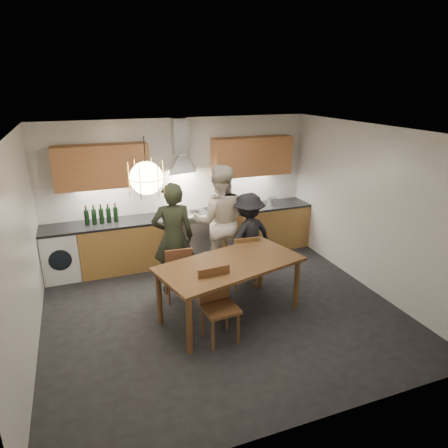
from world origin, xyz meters
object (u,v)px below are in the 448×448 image
object	(u,v)px
dining_table	(230,269)
person_right	(248,236)
person_left	(173,238)
chair_front	(217,299)
mixing_bowl	(240,207)
chair_back_left	(178,270)
wine_bottles	(101,214)
stock_pot	(272,201)
person_mid	(220,221)

from	to	relation	value
dining_table	person_right	world-z (taller)	person_right
dining_table	person_left	size ratio (longest dim) A/B	1.22
chair_front	mixing_bowl	bearing A→B (deg)	57.40
chair_back_left	wine_bottles	world-z (taller)	wine_bottles
person_right	dining_table	bearing A→B (deg)	38.08
person_left	stock_pot	bearing A→B (deg)	-146.37
chair_front	person_left	world-z (taller)	person_left
mixing_bowl	stock_pot	xyz separation A→B (m)	(0.72, 0.07, 0.03)
person_mid	mixing_bowl	world-z (taller)	person_mid
dining_table	chair_front	bearing A→B (deg)	-144.12
person_mid	mixing_bowl	size ratio (longest dim) A/B	5.95
chair_back_left	person_left	distance (m)	0.54
dining_table	mixing_bowl	world-z (taller)	mixing_bowl
dining_table	chair_back_left	size ratio (longest dim) A/B	2.42
wine_bottles	chair_front	bearing A→B (deg)	-64.56
stock_pot	person_left	bearing A→B (deg)	-155.06
person_mid	wine_bottles	size ratio (longest dim) A/B	3.47
person_left	wine_bottles	bearing A→B (deg)	-38.90
chair_back_left	stock_pot	xyz separation A→B (m)	(2.29, 1.43, 0.45)
dining_table	mixing_bowl	size ratio (longest dim) A/B	6.70
chair_front	person_mid	bearing A→B (deg)	65.19
person_mid	chair_front	bearing A→B (deg)	85.03
mixing_bowl	wine_bottles	distance (m)	2.53
person_right	mixing_bowl	xyz separation A→B (m)	(0.25, 0.97, 0.20)
chair_back_left	mixing_bowl	distance (m)	2.12
dining_table	person_left	bearing A→B (deg)	103.22
person_mid	stock_pot	size ratio (longest dim) A/B	10.13
person_right	stock_pot	world-z (taller)	person_right
chair_front	wine_bottles	distance (m)	2.84
dining_table	person_mid	world-z (taller)	person_mid
chair_back_left	person_left	xyz separation A→B (m)	(0.03, 0.38, 0.38)
chair_back_left	person_mid	bearing A→B (deg)	-139.36
chair_back_left	person_left	bearing A→B (deg)	-91.37
chair_back_left	mixing_bowl	world-z (taller)	mixing_bowl
person_left	wine_bottles	xyz separation A→B (m)	(-0.99, 1.08, 0.18)
person_left	mixing_bowl	xyz separation A→B (m)	(1.54, 0.98, 0.05)
chair_front	mixing_bowl	world-z (taller)	mixing_bowl
person_mid	person_right	xyz separation A→B (m)	(0.40, -0.29, -0.22)
person_left	stock_pot	size ratio (longest dim) A/B	9.36
chair_front	wine_bottles	size ratio (longest dim) A/B	1.73
person_left	mixing_bowl	size ratio (longest dim) A/B	5.50
wine_bottles	chair_back_left	bearing A→B (deg)	-56.94
dining_table	wine_bottles	size ratio (longest dim) A/B	3.90
person_right	stock_pot	distance (m)	1.44
mixing_bowl	wine_bottles	bearing A→B (deg)	177.77
chair_front	person_mid	size ratio (longest dim) A/B	0.50
chair_back_left	mixing_bowl	size ratio (longest dim) A/B	2.77
stock_pot	wine_bottles	bearing A→B (deg)	179.46
person_left	stock_pot	xyz separation A→B (m)	(2.26, 1.05, 0.07)
person_left	stock_pot	world-z (taller)	person_left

